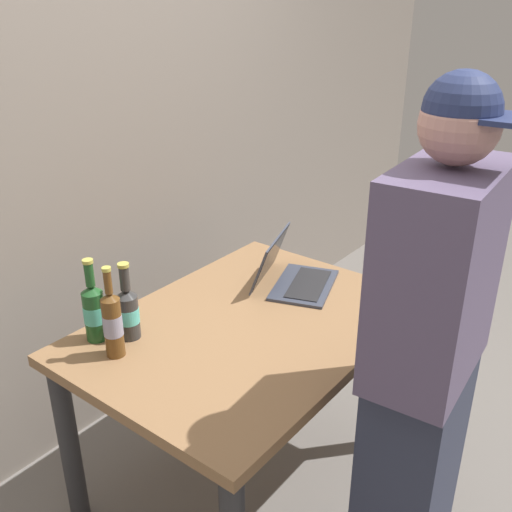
% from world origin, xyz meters
% --- Properties ---
extents(ground_plane, '(8.00, 8.00, 0.00)m').
position_xyz_m(ground_plane, '(0.00, 0.00, 0.00)').
color(ground_plane, slate).
rests_on(ground_plane, ground).
extents(desk, '(1.24, 0.90, 0.75)m').
position_xyz_m(desk, '(0.00, 0.00, 0.64)').
color(desk, olive).
rests_on(desk, ground).
extents(laptop, '(0.42, 0.39, 0.21)m').
position_xyz_m(laptop, '(0.35, 0.05, 0.80)').
color(laptop, '#383D4C').
rests_on(laptop, desk).
extents(beer_bottle_brown, '(0.07, 0.07, 0.30)m').
position_xyz_m(beer_bottle_brown, '(-0.41, 0.35, 0.87)').
color(beer_bottle_brown, '#1E5123').
rests_on(beer_bottle_brown, desk).
extents(beer_bottle_dark, '(0.08, 0.08, 0.28)m').
position_xyz_m(beer_bottle_dark, '(-0.33, 0.27, 0.86)').
color(beer_bottle_dark, '#333333').
rests_on(beer_bottle_dark, desk).
extents(beer_bottle_amber, '(0.06, 0.06, 0.32)m').
position_xyz_m(beer_bottle_amber, '(-0.43, 0.22, 0.88)').
color(beer_bottle_amber, brown).
rests_on(beer_bottle_amber, desk).
extents(person_figure, '(0.46, 0.30, 1.70)m').
position_xyz_m(person_figure, '(-0.08, -0.70, 0.85)').
color(person_figure, '#2D3347').
rests_on(person_figure, ground).
extents(back_wall, '(6.00, 0.10, 2.60)m').
position_xyz_m(back_wall, '(0.00, 0.85, 1.30)').
color(back_wall, gray).
rests_on(back_wall, ground).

